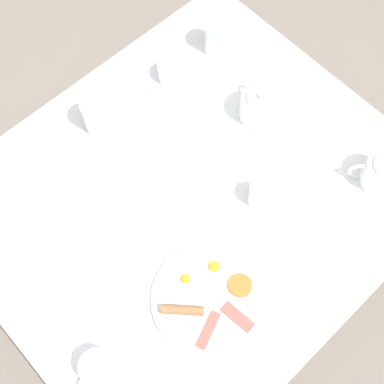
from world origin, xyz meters
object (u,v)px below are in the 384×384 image
at_px(creamer_jug, 259,195).
at_px(knife_by_plate, 102,285).
at_px(wine_glass_spare, 217,36).
at_px(fork_by_plate, 180,163).
at_px(teacup_with_saucer_left, 98,368).
at_px(teacup_with_saucer_right, 172,74).
at_px(water_glass_tall, 97,116).
at_px(breakfast_plate, 211,298).
at_px(teapot_far, 259,106).
at_px(teapot_near, 382,173).
at_px(napkin_folded, 71,210).

height_order(creamer_jug, knife_by_plate, creamer_jug).
relative_size(wine_glass_spare, fork_by_plate, 0.82).
relative_size(teacup_with_saucer_left, creamer_jug, 1.74).
xyz_separation_m(teacup_with_saucer_right, water_glass_tall, (0.02, 0.28, 0.03)).
height_order(breakfast_plate, wine_glass_spare, wine_glass_spare).
bearing_deg(fork_by_plate, water_glass_tall, 20.00).
xyz_separation_m(teapot_far, wine_glass_spare, (0.27, -0.08, 0.01)).
height_order(teapot_far, fork_by_plate, teapot_far).
height_order(teapot_near, teacup_with_saucer_right, teapot_near).
xyz_separation_m(teapot_near, water_glass_tall, (0.69, 0.48, 0.01)).
distance_m(breakfast_plate, teacup_with_saucer_right, 0.71).
distance_m(teapot_near, teacup_with_saucer_left, 0.93).
bearing_deg(creamer_jug, water_glass_tall, 19.71).
xyz_separation_m(teapot_far, teacup_with_saucer_left, (-0.25, 0.83, -0.02)).
height_order(teapot_near, water_glass_tall, water_glass_tall).
bearing_deg(creamer_jug, knife_by_plate, 77.08).
bearing_deg(teacup_with_saucer_left, fork_by_plate, -61.48).
distance_m(teapot_near, knife_by_plate, 0.84).
bearing_deg(napkin_folded, knife_by_plate, 162.40).
height_order(napkin_folded, knife_by_plate, napkin_folded).
bearing_deg(teapot_near, creamer_jug, -163.62).
height_order(breakfast_plate, water_glass_tall, water_glass_tall).
bearing_deg(fork_by_plate, creamer_jug, -160.61).
xyz_separation_m(wine_glass_spare, napkin_folded, (-0.13, 0.70, -0.06)).
relative_size(teacup_with_saucer_right, creamer_jug, 1.74).
xyz_separation_m(napkin_folded, knife_by_plate, (-0.23, 0.07, -0.00)).
bearing_deg(teacup_with_saucer_left, knife_by_plate, -40.49).
relative_size(water_glass_tall, creamer_jug, 1.33).
height_order(wine_glass_spare, napkin_folded, wine_glass_spare).
height_order(teacup_with_saucer_left, napkin_folded, teacup_with_saucer_left).
relative_size(creamer_jug, knife_by_plate, 0.50).
height_order(teacup_with_saucer_left, knife_by_plate, teacup_with_saucer_left).
distance_m(teacup_with_saucer_right, knife_by_plate, 0.69).
height_order(teacup_with_saucer_left, fork_by_plate, teacup_with_saucer_left).
bearing_deg(knife_by_plate, teapot_near, -111.23).
bearing_deg(knife_by_plate, breakfast_plate, -140.29).
bearing_deg(fork_by_plate, napkin_folded, 73.40).
height_order(breakfast_plate, napkin_folded, breakfast_plate).
bearing_deg(teacup_with_saucer_right, wine_glass_spare, -93.31).
xyz_separation_m(breakfast_plate, wine_glass_spare, (0.58, -0.58, 0.05)).
xyz_separation_m(teapot_near, napkin_folded, (0.53, 0.71, -0.04)).
distance_m(creamer_jug, knife_by_plate, 0.50).
bearing_deg(fork_by_plate, teacup_with_saucer_right, -37.83).
xyz_separation_m(water_glass_tall, napkin_folded, (-0.16, 0.23, -0.06)).
height_order(teacup_with_saucer_right, creamer_jug, creamer_jug).
bearing_deg(napkin_folded, teapot_near, -126.75).
relative_size(teacup_with_saucer_right, wine_glass_spare, 1.33).
relative_size(teacup_with_saucer_right, water_glass_tall, 1.30).
xyz_separation_m(breakfast_plate, knife_by_plate, (0.22, 0.19, -0.01)).
bearing_deg(wine_glass_spare, breakfast_plate, 134.89).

